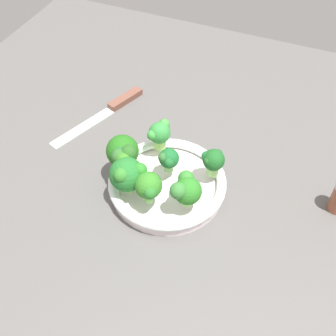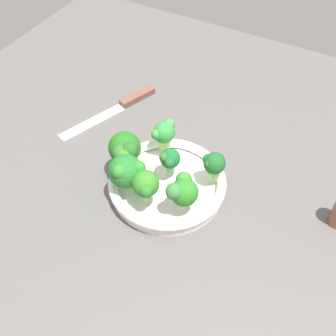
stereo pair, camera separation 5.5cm
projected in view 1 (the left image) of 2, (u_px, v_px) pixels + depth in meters
ground_plane at (164, 199)px, 85.81cm from camera, size 130.00×130.00×2.50cm
bowl at (168, 184)px, 84.59cm from camera, size 23.41×23.41×3.51cm
broccoli_floret_0 at (186, 190)px, 76.46cm from camera, size 6.56×5.40×6.48cm
broccoli_floret_1 at (127, 173)px, 78.15cm from camera, size 6.66×6.98×7.59cm
broccoli_floret_2 at (123, 152)px, 81.60cm from camera, size 7.27×6.94×7.58cm
broccoli_floret_3 at (159, 133)px, 86.39cm from camera, size 5.43×4.49×6.17cm
broccoli_floret_4 at (148, 186)px, 76.68cm from camera, size 5.45×5.42×6.76cm
broccoli_floret_5 at (213, 160)px, 81.52cm from camera, size 4.29×4.62×6.00cm
broccoli_floret_6 at (168, 159)px, 82.34cm from camera, size 4.45×4.02×5.28cm
knife at (111, 109)px, 101.84cm from camera, size 25.67×11.85×1.50cm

